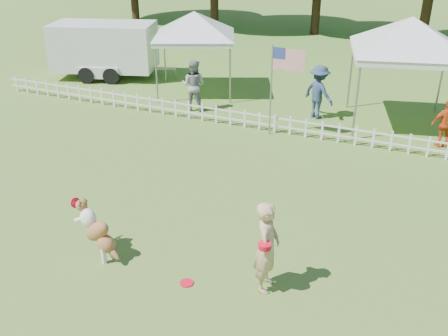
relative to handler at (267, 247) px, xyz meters
name	(u,v)px	position (x,y,z in m)	size (l,w,h in m)	color
ground	(172,257)	(-1.97, 0.09, -0.87)	(120.00, 120.00, 0.00)	#416F23
picket_fence	(282,124)	(-1.97, 7.09, -0.57)	(22.00, 0.08, 0.60)	silver
handler	(267,247)	(0.00, 0.00, 0.00)	(0.63, 0.41, 1.73)	tan
dog	(98,232)	(-3.28, -0.43, -0.30)	(1.09, 0.36, 1.13)	brown
frisbee_on_turf	(187,283)	(-1.34, -0.50, -0.85)	(0.25, 0.25, 0.02)	red
canopy_tent_left	(195,54)	(-6.35, 9.85, 0.61)	(2.86, 2.86, 2.95)	silver
canopy_tent_right	(404,74)	(1.19, 9.29, 0.81)	(3.24, 3.24, 3.34)	silver
cargo_trailer	(105,50)	(-10.76, 10.22, 0.27)	(5.17, 2.27, 2.27)	white
flag_pole	(271,91)	(-2.33, 6.91, 0.51)	(1.06, 0.11, 2.75)	gray
spectator_a	(194,85)	(-5.47, 7.97, 0.01)	(0.86, 0.67, 1.76)	gray
spectator_b	(319,92)	(-1.34, 8.92, 0.02)	(1.15, 0.66, 1.78)	navy
spectator_c	(446,124)	(2.62, 7.99, -0.15)	(0.84, 0.35, 1.43)	#D34C18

